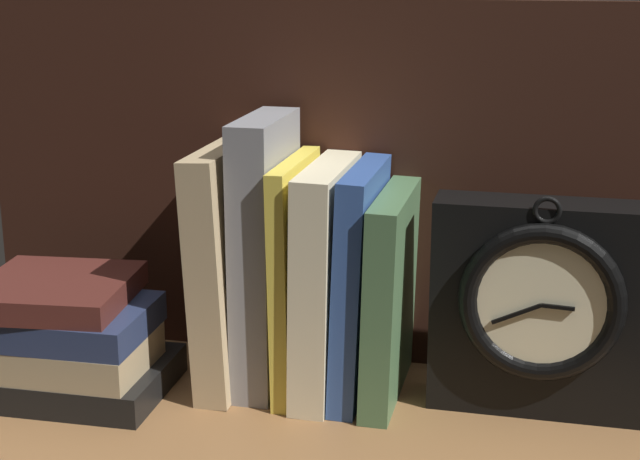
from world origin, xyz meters
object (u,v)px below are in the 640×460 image
Objects in this scene: book_stack_side at (61,340)px; book_blue_modern at (360,282)px; book_gray_chess at (265,253)px; book_cream_twain at (326,279)px; book_green_romantic at (390,296)px; book_yellow_seinlanguage at (296,275)px; framed_clock at (541,307)px; book_tan_shortstories at (228,266)px.

book_blue_modern is at bearing 14.14° from book_stack_side.
book_cream_twain is (5.75, 0.00, -2.09)cm from book_gray_chess.
book_blue_modern reaches higher than book_green_romantic.
book_yellow_seinlanguage is at bearing 180.00° from book_blue_modern.
book_blue_modern is (6.02, -0.00, -0.21)cm from book_yellow_seinlanguage.
book_stack_side is at bearing -171.71° from framed_clock.
book_tan_shortstories reaches higher than book_blue_modern.
framed_clock is at bearing -1.23° from book_yellow_seinlanguage.
book_gray_chess is 6.12cm from book_cream_twain.
book_yellow_seinlanguage is 1.15× the size of book_stack_side.
book_gray_chess is at bearing -0.00° from book_tan_shortstories.
book_green_romantic is (15.54, -0.00, -1.75)cm from book_tan_shortstories.
framed_clock is at bearing 8.29° from book_stack_side.
book_green_romantic is at bearing 0.00° from book_blue_modern.
book_blue_modern is 16.34cm from framed_clock.
book_blue_modern is 1.05× the size of framed_clock.
book_yellow_seinlanguage is 22.36cm from framed_clock.
book_green_romantic is at bearing -0.00° from book_tan_shortstories.
book_tan_shortstories reaches higher than book_stack_side.
book_tan_shortstories is 9.48cm from book_cream_twain.
book_tan_shortstories is 1.19× the size of book_stack_side.
book_tan_shortstories is at bearing 180.00° from book_cream_twain.
book_stack_side is (-29.76, -6.77, -4.42)cm from book_green_romantic.
book_blue_modern is at bearing -0.00° from book_yellow_seinlanguage.
book_stack_side is at bearing -159.31° from book_gray_chess.
book_stack_side is at bearing -164.04° from book_cream_twain.
book_blue_modern is (8.96, 0.00, -2.12)cm from book_gray_chess.
book_green_romantic is 1.01× the size of book_stack_side.
book_gray_chess reaches higher than book_tan_shortstories.
book_tan_shortstories is 15.64cm from book_green_romantic.
book_stack_side is at bearing -167.18° from book_green_romantic.
book_gray_chess is 12.26cm from book_green_romantic.
book_cream_twain is 1.12× the size of book_green_romantic.
book_yellow_seinlanguage is at bearing 178.77° from framed_clock.
book_gray_chess reaches higher than book_blue_modern.
book_gray_chess is (3.72, -0.00, 1.48)cm from book_tan_shortstories.
book_gray_chess reaches higher than book_green_romantic.
book_gray_chess is 1.35× the size of book_stack_side.
framed_clock is (19.52, -0.48, -0.87)cm from book_cream_twain.
book_green_romantic is at bearing 12.82° from book_stack_side.
book_stack_side is (-26.89, -6.77, -5.52)cm from book_blue_modern.
book_gray_chess is at bearing 180.00° from book_cream_twain.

